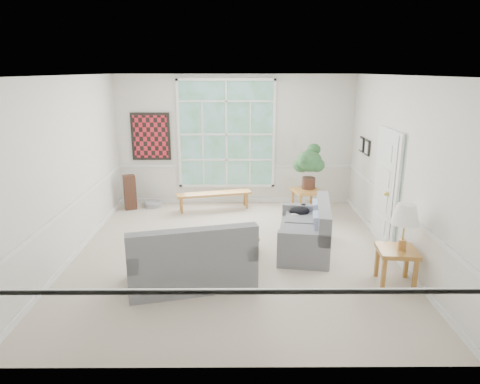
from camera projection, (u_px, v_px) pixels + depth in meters
name	position (u px, v px, depth m)	size (l,w,h in m)	color
floor	(234.00, 253.00, 7.48)	(5.50, 6.00, 0.01)	#BBAD9B
ceiling	(234.00, 75.00, 6.66)	(5.50, 6.00, 0.02)	white
wall_back	(235.00, 140.00, 9.95)	(5.50, 0.02, 3.00)	silver
wall_front	(232.00, 238.00, 4.19)	(5.50, 0.02, 3.00)	silver
wall_left	(68.00, 169.00, 7.06)	(0.02, 6.00, 3.00)	silver
wall_right	(400.00, 169.00, 7.08)	(0.02, 6.00, 3.00)	silver
window_back	(226.00, 134.00, 9.87)	(2.30, 0.08, 2.40)	white
entry_door	(383.00, 186.00, 7.78)	(0.08, 0.90, 2.10)	white
door_sidelight	(396.00, 190.00, 7.15)	(0.08, 0.26, 1.90)	white
wall_art	(151.00, 137.00, 9.87)	(0.90, 0.06, 1.10)	maroon
wall_frame_near	(367.00, 148.00, 8.75)	(0.04, 0.26, 0.32)	black
wall_frame_far	(361.00, 144.00, 9.14)	(0.04, 0.26, 0.32)	black
loveseat_right	(304.00, 227.00, 7.48)	(0.84, 1.63, 0.88)	slate
loveseat_front	(190.00, 252.00, 6.31)	(1.82, 0.94, 0.99)	slate
coffee_table	(232.00, 243.00, 7.47)	(0.94, 0.51, 0.35)	#A96F2E
pewter_bowl	(231.00, 232.00, 7.35)	(0.34, 0.34, 0.08)	#939398
window_bench	(214.00, 201.00, 9.76)	(1.69, 0.33, 0.39)	#A96F2E
end_table	(306.00, 202.00, 9.44)	(0.56, 0.56, 0.56)	#A96F2E
houseplant	(309.00, 166.00, 9.30)	(0.59, 0.59, 1.00)	#2C5A30
side_table	(396.00, 266.00, 6.33)	(0.55, 0.55, 0.56)	#A96F2E
table_lamp	(404.00, 227.00, 6.13)	(0.40, 0.40, 0.70)	silver
pet_bed	(153.00, 204.00, 10.00)	(0.42, 0.42, 0.12)	gray
floor_speaker	(130.00, 192.00, 9.73)	(0.25, 0.20, 0.80)	#402318
cat	(299.00, 211.00, 8.01)	(0.39, 0.27, 0.18)	black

